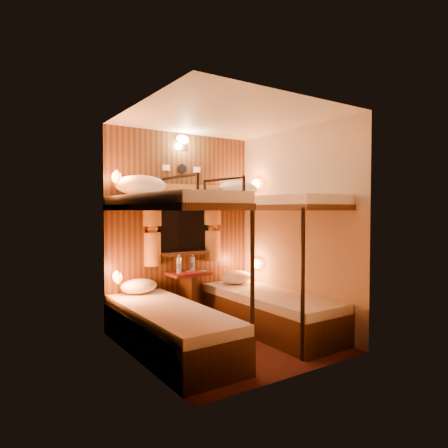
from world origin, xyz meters
TOP-DOWN VIEW (x-y plane):
  - floor at (0.00, 0.00)m, footprint 2.10×2.10m
  - ceiling at (0.00, 0.00)m, footprint 2.10×2.10m
  - wall_back at (0.00, 1.05)m, footprint 2.40×0.00m
  - wall_front at (0.00, -1.05)m, footprint 2.40×0.00m
  - wall_left at (-1.00, 0.00)m, footprint 0.00×2.40m
  - wall_right at (1.00, 0.00)m, footprint 0.00×2.40m
  - back_panel at (0.00, 1.04)m, footprint 2.00×0.03m
  - bunk_left at (-0.65, 0.07)m, footprint 0.72×1.90m
  - bunk_right at (0.65, 0.07)m, footprint 0.72×1.90m
  - window at (0.00, 1.00)m, footprint 1.00×0.12m
  - curtains at (0.00, 0.97)m, footprint 1.10×0.22m
  - back_fixtures at (0.00, 1.00)m, footprint 0.54×0.09m
  - reading_lamps at (-0.00, 0.70)m, footprint 2.00×0.20m
  - table at (0.00, 0.85)m, footprint 0.50×0.34m
  - bottle_left at (-0.13, 0.85)m, footprint 0.06×0.06m
  - bottle_right at (0.07, 0.88)m, footprint 0.06×0.06m
  - sachet_a at (0.19, 0.81)m, footprint 0.09×0.08m
  - sachet_b at (0.02, 0.88)m, footprint 0.09×0.07m
  - pillow_lower_left at (-0.65, 0.86)m, footprint 0.43×0.31m
  - pillow_lower_right at (0.65, 0.73)m, footprint 0.43×0.31m
  - pillow_upper_left at (-0.65, 0.78)m, footprint 0.59×0.42m
  - pillow_upper_right at (0.65, 0.70)m, footprint 0.56×0.40m

SIDE VIEW (x-z plane):
  - floor at x=0.00m, z-range 0.00..0.00m
  - table at x=0.00m, z-range 0.09..0.74m
  - pillow_lower_left at x=-0.65m, z-range 0.46..0.63m
  - pillow_lower_right at x=0.65m, z-range 0.46..0.63m
  - bunk_left at x=-0.65m, z-range -0.35..1.47m
  - bunk_right at x=0.65m, z-range -0.35..1.47m
  - sachet_a at x=0.19m, z-range 0.65..0.66m
  - sachet_b at x=0.02m, z-range 0.65..0.66m
  - bottle_right at x=0.07m, z-range 0.64..0.85m
  - bottle_left at x=-0.13m, z-range 0.63..0.86m
  - window at x=0.00m, z-range 0.79..1.58m
  - wall_back at x=0.00m, z-range 0.00..2.40m
  - wall_front at x=0.00m, z-range 0.00..2.40m
  - wall_left at x=-1.00m, z-range 0.00..2.40m
  - wall_right at x=1.00m, z-range 0.00..2.40m
  - back_panel at x=0.00m, z-range 0.00..2.40m
  - reading_lamps at x=0.00m, z-range 0.62..1.86m
  - curtains at x=0.00m, z-range 0.76..1.76m
  - pillow_upper_right at x=0.65m, z-range 1.59..1.81m
  - pillow_upper_left at x=-0.65m, z-range 1.59..1.82m
  - back_fixtures at x=0.00m, z-range 2.00..2.49m
  - ceiling at x=0.00m, z-range 2.40..2.40m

